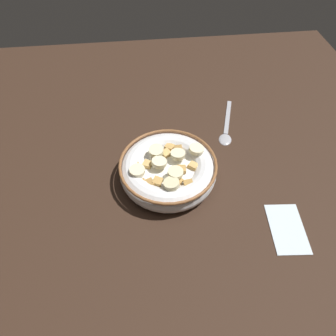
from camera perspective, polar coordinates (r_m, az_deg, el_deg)
ground_plane at (r=62.77cm, az=-0.00°, el=-2.35°), size 114.73×114.73×2.00cm
cereal_bowl at (r=59.96cm, az=-0.01°, el=-0.25°), size 19.19×19.19×5.75cm
spoon at (r=72.22cm, az=10.87°, el=6.90°), size 15.85×6.78×0.80cm
folded_napkin at (r=59.35cm, az=21.48°, el=-10.49°), size 10.60×6.94×0.30cm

